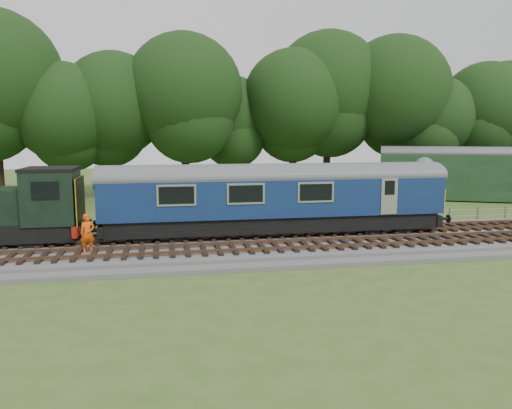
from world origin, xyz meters
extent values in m
plane|color=#3A5C22|center=(0.00, 0.00, 0.00)|extent=(120.00, 120.00, 0.00)
cube|color=#4C4C4F|center=(0.00, 0.00, 0.17)|extent=(70.00, 7.00, 0.35)
cube|color=brown|center=(0.00, 0.68, 0.49)|extent=(66.50, 0.07, 0.14)
cube|color=brown|center=(0.00, 2.12, 0.49)|extent=(66.50, 0.07, 0.14)
cube|color=brown|center=(0.00, -2.32, 0.49)|extent=(66.50, 0.07, 0.14)
cube|color=brown|center=(0.00, -0.88, 0.49)|extent=(66.50, 0.07, 0.14)
cube|color=black|center=(-0.13, 1.40, 1.06)|extent=(17.46, 2.52, 0.85)
cube|color=navy|center=(-0.13, 1.40, 2.48)|extent=(18.00, 2.80, 2.05)
cube|color=yellow|center=(8.89, 1.40, 2.11)|extent=(0.06, 2.74, 1.30)
cube|color=black|center=(5.87, 1.40, 0.86)|extent=(2.60, 2.00, 0.55)
cube|color=black|center=(-6.13, 1.40, 0.86)|extent=(2.60, 2.00, 0.55)
cube|color=black|center=(-11.33, 1.40, 2.66)|extent=(2.40, 2.55, 2.60)
cube|color=#AF170D|center=(-10.15, 1.40, 1.06)|extent=(0.25, 2.60, 0.55)
cube|color=yellow|center=(-10.01, 1.40, 2.46)|extent=(0.06, 2.55, 2.30)
imported|color=#FF560D|center=(-9.38, -0.98, 1.24)|extent=(0.74, 0.60, 1.77)
cube|color=#16311C|center=(20.94, 13.65, 2.08)|extent=(17.17, 9.93, 3.94)
cube|color=#16311C|center=(18.58, 16.30, 1.19)|extent=(3.29, 3.29, 2.39)
cube|color=black|center=(18.58, 16.30, 2.48)|extent=(3.62, 3.62, 0.19)
camera|label=1|loc=(-5.86, -24.20, 5.77)|focal=35.00mm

